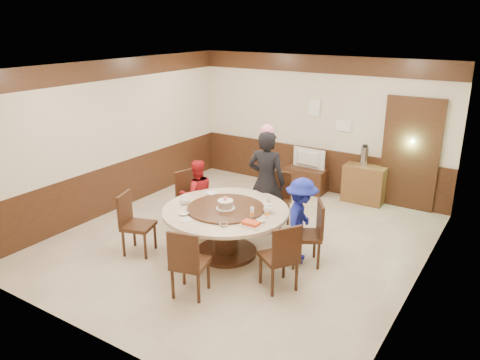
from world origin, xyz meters
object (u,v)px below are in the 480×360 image
Objects in this scene: birthday_cake at (225,204)px; tv_stand at (306,180)px; shrimp_platter at (251,224)px; side_cabinet at (364,184)px; banquet_table at (226,222)px; person_blue at (301,221)px; television at (307,159)px; person_standing at (266,182)px; person_red at (197,194)px; thermos at (364,156)px.

birthday_cake is 0.34× the size of tv_stand.
shrimp_platter is 3.65m from side_cabinet.
birthday_cake reaches higher than banquet_table.
person_blue is 0.86m from shrimp_platter.
television is (0.00, 0.00, 0.46)m from tv_stand.
person_blue is 1.63× the size of side_cabinet.
person_red is (-1.07, -0.52, -0.28)m from person_standing.
birthday_cake is at bearing 76.95° from person_standing.
shrimp_platter is (0.64, -0.31, 0.24)m from banquet_table.
thermos is at bearing 72.74° from banquet_table.
side_cabinet is at bearing 1.39° from tv_stand.
tv_stand is 1.06× the size of side_cabinet.
shrimp_platter is 0.35× the size of tv_stand.
person_standing reaches higher than shrimp_platter.
person_standing is 2.22× the size of side_cabinet.
thermos is at bearing 1.45° from tv_stand.
television is (-0.80, 3.57, -0.07)m from shrimp_platter.
person_blue is at bearing -66.79° from tv_stand.
birthday_cake is 3.53m from side_cabinet.
person_blue is 3.11m from tv_stand.
person_standing is at bearing 86.51° from birthday_cake.
person_blue reaches higher than shrimp_platter.
television is 1.92× the size of thermos.
person_standing is 1.19m from person_blue.
shrimp_platter is at bearing -96.13° from thermos.
television is at bearing -178.55° from thermos.
shrimp_platter is at bearing -23.82° from birthday_cake.
person_blue reaches higher than person_red.
person_standing is at bearing -112.88° from thermos.
television is 1.21m from thermos.
television is at bearing 92.90° from banquet_table.
banquet_table is 3.47m from thermos.
banquet_table is 0.75m from shrimp_platter.
person_red is at bearing 16.44° from person_standing.
thermos is (1.02, 3.29, 0.41)m from banquet_table.
tv_stand is 1.24m from side_cabinet.
person_red reaches higher than television.
person_blue reaches higher than birthday_cake.
banquet_table is at bearing 154.01° from shrimp_platter.
person_blue is 2.88m from side_cabinet.
person_red is 1.19m from birthday_cake.
banquet_table is at bearing 100.59° from person_red.
person_red is 0.94× the size of person_blue.
shrimp_platter is (0.62, -0.27, -0.07)m from birthday_cake.
television is at bearing -178.61° from side_cabinet.
side_cabinet reaches higher than tv_stand.
person_blue is 3.09m from television.
birthday_cake is at bearing 156.18° from shrimp_platter.
television reaches higher than banquet_table.
side_cabinet is at bearing -123.42° from person_standing.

